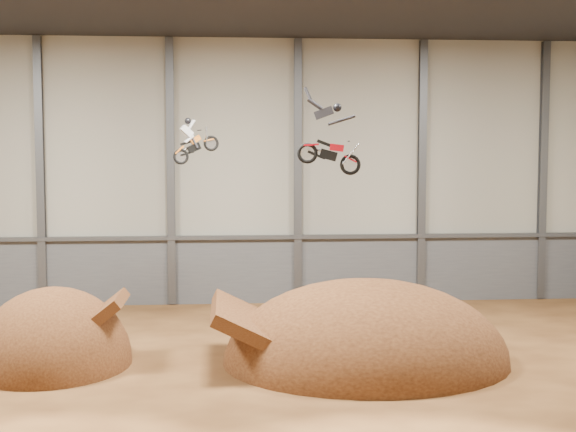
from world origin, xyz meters
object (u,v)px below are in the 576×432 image
object	(u,v)px
takeoff_ramp	(53,365)
landing_ramp	(366,362)
fmx_rider_b	(326,132)
fmx_rider_a	(199,135)

from	to	relation	value
takeoff_ramp	landing_ramp	world-z (taller)	landing_ramp
takeoff_ramp	landing_ramp	bearing A→B (deg)	-2.18
takeoff_ramp	landing_ramp	size ratio (longest dim) A/B	0.62
takeoff_ramp	fmx_rider_b	bearing A→B (deg)	-5.70
fmx_rider_a	fmx_rider_b	size ratio (longest dim) A/B	0.65
landing_ramp	fmx_rider_b	bearing A→B (deg)	-160.73
takeoff_ramp	fmx_rider_a	distance (m)	10.99
landing_ramp	fmx_rider_b	size ratio (longest dim) A/B	3.47
fmx_rider_b	fmx_rider_a	bearing A→B (deg)	141.52
takeoff_ramp	fmx_rider_b	xyz separation A→B (m)	(10.31, -1.03, 8.82)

